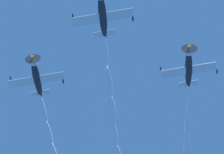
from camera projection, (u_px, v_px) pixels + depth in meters
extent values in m
ellipsoid|color=#232328|center=(103.00, 16.00, 74.51)|extent=(7.41, 4.90, 1.80)
cube|color=white|center=(102.00, 17.00, 74.51)|extent=(6.01, 9.22, 2.09)
ellipsoid|color=#232328|center=(133.00, 19.00, 73.58)|extent=(1.06, 0.78, 0.39)
ellipsoid|color=#232328|center=(73.00, 16.00, 75.44)|extent=(1.06, 0.78, 0.39)
cube|color=white|center=(104.00, 34.00, 76.63)|extent=(2.56, 3.52, 0.83)
cube|color=#232328|center=(105.00, 32.00, 77.12)|extent=(1.24, 0.96, 1.35)
ellipsoid|color=#1E232D|center=(103.00, 12.00, 74.66)|extent=(1.95, 1.66, 0.98)
ellipsoid|color=#232328|center=(189.00, 68.00, 82.33)|extent=(7.38, 4.87, 1.92)
cylinder|color=white|center=(189.00, 51.00, 80.21)|extent=(1.51, 1.76, 1.47)
cone|color=yellow|center=(189.00, 48.00, 79.76)|extent=(0.99, 0.98, 0.72)
cylinder|color=#3F3F47|center=(189.00, 48.00, 79.87)|extent=(1.32, 2.82, 3.07)
cube|color=white|center=(189.00, 70.00, 82.32)|extent=(6.02, 9.25, 1.90)
ellipsoid|color=#232328|center=(217.00, 71.00, 81.47)|extent=(1.06, 0.78, 0.40)
ellipsoid|color=#232328|center=(161.00, 69.00, 83.17)|extent=(1.06, 0.78, 0.40)
cube|color=white|center=(188.00, 84.00, 84.40)|extent=(2.56, 3.53, 0.77)
cube|color=#232328|center=(188.00, 82.00, 84.90)|extent=(1.21, 0.95, 1.38)
ellipsoid|color=#1E232D|center=(189.00, 65.00, 82.49)|extent=(1.93, 1.65, 1.00)
ellipsoid|color=#232328|center=(37.00, 78.00, 83.13)|extent=(7.39, 4.88, 1.93)
cylinder|color=white|center=(33.00, 62.00, 81.02)|extent=(1.51, 1.76, 1.48)
cone|color=yellow|center=(33.00, 58.00, 80.57)|extent=(1.00, 0.98, 0.73)
cylinder|color=#3F3F47|center=(33.00, 59.00, 80.67)|extent=(1.32, 2.83, 3.08)
cube|color=white|center=(37.00, 80.00, 83.12)|extent=(6.02, 9.24, 1.95)
ellipsoid|color=#232328|center=(63.00, 81.00, 82.25)|extent=(1.06, 0.78, 0.40)
ellipsoid|color=#232328|center=(11.00, 79.00, 83.99)|extent=(1.06, 0.78, 0.40)
cube|color=white|center=(40.00, 93.00, 85.20)|extent=(2.56, 3.53, 0.79)
cube|color=#232328|center=(41.00, 91.00, 85.70)|extent=(1.21, 0.95, 1.38)
ellipsoid|color=#1E232D|center=(37.00, 75.00, 83.30)|extent=(1.93, 1.65, 1.00)
ellipsoid|color=white|center=(105.00, 55.00, 79.28)|extent=(7.65, 4.75, 1.43)
ellipsoid|color=white|center=(109.00, 85.00, 82.99)|extent=(7.73, 4.90, 1.60)
ellipsoid|color=white|center=(113.00, 112.00, 86.87)|extent=(7.82, 5.05, 1.76)
ellipsoid|color=white|center=(114.00, 136.00, 90.85)|extent=(7.90, 5.20, 1.93)
ellipsoid|color=white|center=(189.00, 101.00, 87.00)|extent=(7.65, 4.75, 1.43)
ellipsoid|color=white|center=(187.00, 125.00, 90.67)|extent=(7.73, 4.90, 1.60)
ellipsoid|color=white|center=(186.00, 148.00, 94.42)|extent=(7.82, 5.05, 1.76)
ellipsoid|color=white|center=(43.00, 110.00, 87.53)|extent=(7.65, 4.75, 1.43)
ellipsoid|color=white|center=(49.00, 135.00, 91.77)|extent=(7.73, 4.90, 1.60)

